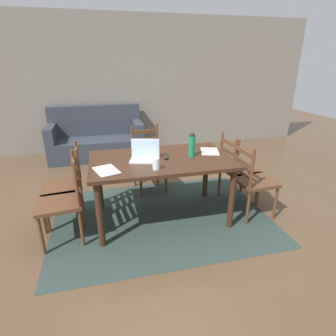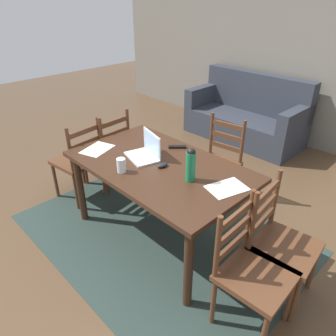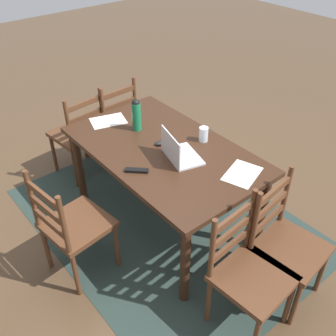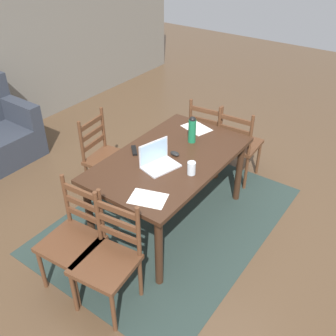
% 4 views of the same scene
% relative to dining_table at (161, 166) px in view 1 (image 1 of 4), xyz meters
% --- Properties ---
extents(ground_plane, '(14.00, 14.00, 0.00)m').
position_rel_dining_table_xyz_m(ground_plane, '(0.00, 0.00, -0.69)').
color(ground_plane, brown).
extents(area_rug, '(2.60, 1.91, 0.01)m').
position_rel_dining_table_xyz_m(area_rug, '(0.00, 0.00, -0.68)').
color(area_rug, '#283833').
rests_on(area_rug, ground).
extents(wall_back, '(8.00, 0.12, 2.70)m').
position_rel_dining_table_xyz_m(wall_back, '(0.00, 3.05, 0.66)').
color(wall_back, slate).
rests_on(wall_back, ground).
extents(dining_table, '(1.62, 0.97, 0.78)m').
position_rel_dining_table_xyz_m(dining_table, '(0.00, 0.00, 0.00)').
color(dining_table, '#382114').
rests_on(dining_table, ground).
extents(chair_right_near, '(0.46, 0.46, 0.95)m').
position_rel_dining_table_xyz_m(chair_right_near, '(1.10, -0.20, -0.22)').
color(chair_right_near, '#56331E').
rests_on(chair_right_near, ground).
extents(chair_right_far, '(0.49, 0.49, 0.95)m').
position_rel_dining_table_xyz_m(chair_right_far, '(1.10, 0.19, -0.22)').
color(chair_right_far, '#56331E').
rests_on(chair_right_far, ground).
extents(chair_left_far, '(0.47, 0.47, 0.95)m').
position_rel_dining_table_xyz_m(chair_left_far, '(-1.10, 0.20, -0.22)').
color(chair_left_far, '#56331E').
rests_on(chair_left_far, ground).
extents(chair_far_head, '(0.49, 0.49, 0.95)m').
position_rel_dining_table_xyz_m(chair_far_head, '(-0.01, 0.85, -0.22)').
color(chair_far_head, '#56331E').
rests_on(chair_far_head, ground).
extents(chair_left_near, '(0.49, 0.49, 0.95)m').
position_rel_dining_table_xyz_m(chair_left_near, '(-1.10, -0.19, -0.22)').
color(chair_left_near, '#56331E').
rests_on(chair_left_near, ground).
extents(couch, '(1.80, 0.80, 1.00)m').
position_rel_dining_table_xyz_m(couch, '(-0.76, 2.57, -0.33)').
color(couch, '#2D333D').
rests_on(couch, ground).
extents(laptop, '(0.37, 0.30, 0.23)m').
position_rel_dining_table_xyz_m(laptop, '(-0.18, 0.01, 0.15)').
color(laptop, silver).
rests_on(laptop, dining_table).
extents(water_bottle, '(0.08, 0.08, 0.28)m').
position_rel_dining_table_xyz_m(water_bottle, '(0.37, -0.01, 0.24)').
color(water_bottle, '#197247').
rests_on(water_bottle, dining_table).
extents(drinking_glass, '(0.07, 0.07, 0.12)m').
position_rel_dining_table_xyz_m(drinking_glass, '(-0.12, -0.32, 0.15)').
color(drinking_glass, silver).
rests_on(drinking_glass, dining_table).
extents(computer_mouse, '(0.07, 0.11, 0.03)m').
position_rel_dining_table_xyz_m(computer_mouse, '(0.06, -0.02, 0.11)').
color(computer_mouse, black).
rests_on(computer_mouse, dining_table).
extents(tv_remote, '(0.15, 0.15, 0.02)m').
position_rel_dining_table_xyz_m(tv_remote, '(-0.12, 0.35, 0.10)').
color(tv_remote, black).
rests_on(tv_remote, dining_table).
extents(paper_stack_left, '(0.29, 0.34, 0.00)m').
position_rel_dining_table_xyz_m(paper_stack_left, '(0.64, 0.11, 0.10)').
color(paper_stack_left, white).
rests_on(paper_stack_left, dining_table).
extents(paper_stack_right, '(0.29, 0.35, 0.00)m').
position_rel_dining_table_xyz_m(paper_stack_right, '(-0.62, -0.22, 0.10)').
color(paper_stack_right, white).
rests_on(paper_stack_right, dining_table).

